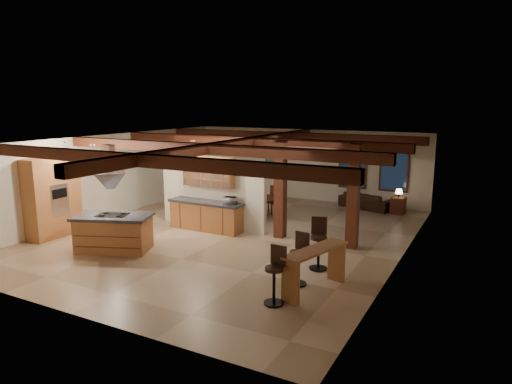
% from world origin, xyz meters
% --- Properties ---
extents(ground, '(12.00, 12.00, 0.00)m').
position_xyz_m(ground, '(0.00, 0.00, 0.00)').
color(ground, tan).
rests_on(ground, ground).
extents(room_walls, '(12.00, 12.00, 12.00)m').
position_xyz_m(room_walls, '(0.00, 0.00, 1.78)').
color(room_walls, silver).
rests_on(room_walls, ground).
extents(ceiling_beams, '(10.00, 12.00, 0.28)m').
position_xyz_m(ceiling_beams, '(0.00, 0.00, 2.76)').
color(ceiling_beams, '#3E1A0F').
rests_on(ceiling_beams, room_walls).
extents(timber_posts, '(2.50, 0.30, 2.90)m').
position_xyz_m(timber_posts, '(2.50, 0.50, 1.76)').
color(timber_posts, '#3E1A0F').
rests_on(timber_posts, ground).
extents(partition_wall, '(3.80, 0.18, 2.20)m').
position_xyz_m(partition_wall, '(-1.00, 0.50, 1.10)').
color(partition_wall, silver).
rests_on(partition_wall, ground).
extents(pantry_cabinet, '(0.67, 1.60, 2.40)m').
position_xyz_m(pantry_cabinet, '(-4.67, -2.60, 1.20)').
color(pantry_cabinet, brown).
rests_on(pantry_cabinet, ground).
extents(back_counter, '(2.50, 0.66, 0.94)m').
position_xyz_m(back_counter, '(-1.00, 0.11, 0.48)').
color(back_counter, brown).
rests_on(back_counter, ground).
extents(upper_display_cabinet, '(1.80, 0.36, 0.95)m').
position_xyz_m(upper_display_cabinet, '(-1.00, 0.31, 1.85)').
color(upper_display_cabinet, brown).
rests_on(upper_display_cabinet, partition_wall).
extents(range_hood, '(1.10, 1.10, 1.40)m').
position_xyz_m(range_hood, '(-2.09, -2.77, 1.78)').
color(range_hood, silver).
rests_on(range_hood, room_walls).
extents(back_windows, '(2.70, 0.07, 1.70)m').
position_xyz_m(back_windows, '(2.80, 5.93, 1.50)').
color(back_windows, '#3E1A0F').
rests_on(back_windows, room_walls).
extents(framed_art, '(0.65, 0.05, 0.85)m').
position_xyz_m(framed_art, '(-1.50, 5.94, 1.70)').
color(framed_art, '#3E1A0F').
rests_on(framed_art, room_walls).
extents(recessed_cans, '(3.16, 2.46, 0.03)m').
position_xyz_m(recessed_cans, '(-2.53, -1.93, 2.87)').
color(recessed_cans, silver).
rests_on(recessed_cans, room_walls).
extents(kitchen_island, '(2.29, 1.77, 1.01)m').
position_xyz_m(kitchen_island, '(-2.09, -2.77, 0.51)').
color(kitchen_island, brown).
rests_on(kitchen_island, ground).
extents(dining_table, '(2.26, 1.69, 0.71)m').
position_xyz_m(dining_table, '(-0.57, 2.48, 0.35)').
color(dining_table, '#37190D').
rests_on(dining_table, ground).
extents(sofa, '(2.18, 1.37, 0.59)m').
position_xyz_m(sofa, '(2.70, 5.50, 0.30)').
color(sofa, black).
rests_on(sofa, ground).
extents(microwave, '(0.42, 0.31, 0.22)m').
position_xyz_m(microwave, '(-0.10, 0.11, 1.05)').
color(microwave, silver).
rests_on(microwave, back_counter).
extents(bar_counter, '(0.93, 1.88, 0.96)m').
position_xyz_m(bar_counter, '(3.75, -2.80, 0.65)').
color(bar_counter, brown).
rests_on(bar_counter, ground).
extents(side_table, '(0.51, 0.51, 0.60)m').
position_xyz_m(side_table, '(3.96, 5.16, 0.30)').
color(side_table, '#3E1A0F').
rests_on(side_table, ground).
extents(table_lamp, '(0.26, 0.26, 0.31)m').
position_xyz_m(table_lamp, '(3.96, 5.16, 0.82)').
color(table_lamp, black).
rests_on(table_lamp, side_table).
extents(bar_stool_a, '(0.41, 0.42, 1.18)m').
position_xyz_m(bar_stool_a, '(3.26, -3.73, 0.60)').
color(bar_stool_a, black).
rests_on(bar_stool_a, ground).
extents(bar_stool_b, '(0.41, 0.42, 1.17)m').
position_xyz_m(bar_stool_b, '(3.29, -2.58, 0.60)').
color(bar_stool_b, black).
rests_on(bar_stool_b, ground).
extents(bar_stool_c, '(0.47, 0.48, 1.27)m').
position_xyz_m(bar_stool_c, '(3.34, -1.47, 0.64)').
color(bar_stool_c, black).
rests_on(bar_stool_c, ground).
extents(dining_chairs, '(1.79, 1.79, 1.08)m').
position_xyz_m(dining_chairs, '(-0.57, 2.48, 0.55)').
color(dining_chairs, '#3E1A0F').
rests_on(dining_chairs, ground).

